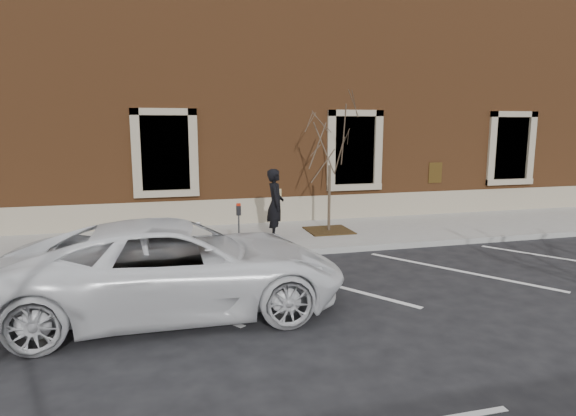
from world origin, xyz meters
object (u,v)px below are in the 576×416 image
object	(u,v)px
man	(275,204)
white_truck	(178,267)
parking_meter	(239,218)
sapling	(330,147)

from	to	relation	value
man	white_truck	world-z (taller)	man
man	parking_meter	bearing A→B (deg)	144.54
parking_meter	white_truck	bearing A→B (deg)	-127.63
man	white_truck	bearing A→B (deg)	158.40
parking_meter	sapling	xyz separation A→B (m)	(2.91, 1.69, 1.62)
man	sapling	world-z (taller)	sapling
man	sapling	size ratio (longest dim) A/B	0.55
parking_meter	sapling	world-z (taller)	sapling
man	white_truck	size ratio (longest dim) A/B	0.33
sapling	white_truck	xyz separation A→B (m)	(-4.45, -4.84, -1.80)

